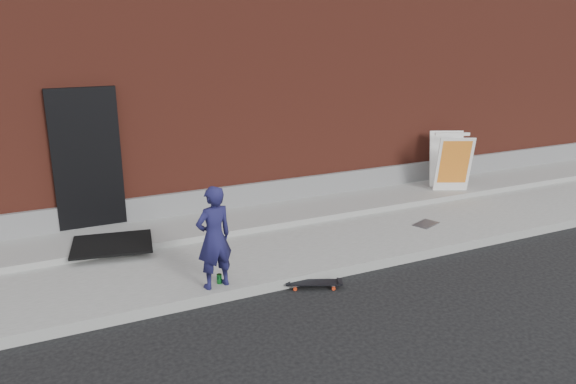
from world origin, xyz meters
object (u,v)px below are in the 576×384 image
pizza_sign (451,161)px  soda_can (219,279)px  skateboard (314,283)px  child (214,238)px

pizza_sign → soda_can: bearing=-160.6°
skateboard → pizza_sign: (4.32, 2.34, 0.75)m
soda_can → child: bearing=-136.4°
pizza_sign → soda_can: pizza_sign is taller
child → pizza_sign: 5.96m
skateboard → soda_can: bearing=162.4°
child → skateboard: child is taller
soda_can → pizza_sign: bearing=19.4°
child → soda_can: child is taller
skateboard → pizza_sign: pizza_sign is taller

